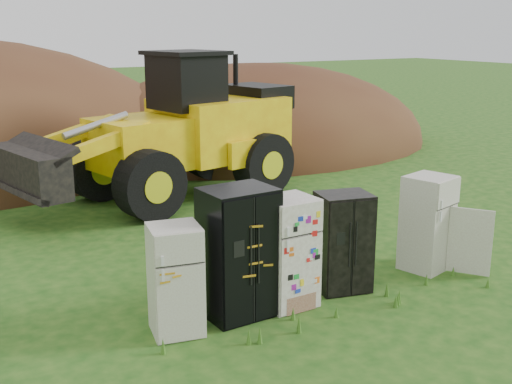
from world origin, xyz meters
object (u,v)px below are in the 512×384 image
fridge_leftmost (176,280)px  fridge_open_door (427,223)px  fridge_black_side (238,253)px  wheel_loader (157,128)px  fridge_dark_mid (343,242)px  fridge_sticker (288,252)px

fridge_leftmost → fridge_open_door: (4.87, 0.05, 0.06)m
fridge_black_side → fridge_open_door: bearing=-3.1°
fridge_black_side → fridge_open_door: 3.83m
fridge_black_side → fridge_open_door: (3.82, -0.02, -0.13)m
fridge_black_side → wheel_loader: (1.43, 6.72, 0.85)m
fridge_dark_mid → fridge_black_side: bearing=-167.0°
fridge_sticker → fridge_dark_mid: fridge_sticker is taller
fridge_open_door → fridge_black_side: bearing=164.4°
fridge_dark_mid → fridge_open_door: 1.88m
fridge_sticker → fridge_open_door: 3.00m
fridge_black_side → wheel_loader: size_ratio=0.26×
fridge_black_side → fridge_dark_mid: 1.95m
fridge_leftmost → fridge_open_door: 4.88m
fridge_sticker → fridge_open_door: fridge_sticker is taller
fridge_open_door → wheel_loader: (-2.40, 6.74, 0.98)m
fridge_black_side → fridge_sticker: (0.82, -0.08, -0.12)m
fridge_black_side → fridge_open_door: size_ratio=1.15×
fridge_leftmost → fridge_sticker: 1.88m
fridge_dark_mid → wheel_loader: (-0.52, 6.73, 1.02)m
fridge_black_side → fridge_dark_mid: size_ratio=1.20×
fridge_dark_mid → wheel_loader: bearing=107.9°
fridge_sticker → wheel_loader: wheel_loader is taller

